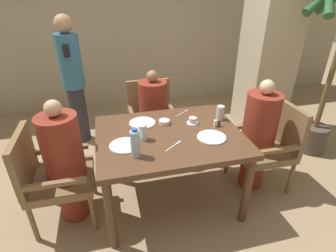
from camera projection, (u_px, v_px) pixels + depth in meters
ground_plane at (169, 197)px, 2.65m from camera, size 16.00×16.00×0.00m
wall_back at (130, 20)px, 4.15m from camera, size 8.00×0.06×2.80m
pillar_stone at (272, 32)px, 3.38m from camera, size 0.58×0.58×2.70m
dining_table at (169, 142)px, 2.34m from camera, size 1.26×1.00×0.74m
chair_left_side at (50, 174)px, 2.20m from camera, size 0.53×0.53×0.89m
diner_in_left_chair at (65, 162)px, 2.18m from camera, size 0.32×0.32×1.14m
chair_far_side at (151, 115)px, 3.18m from camera, size 0.53×0.53×0.89m
diner_in_far_chair at (153, 115)px, 3.03m from camera, size 0.32×0.32×1.09m
chair_right_side at (269, 143)px, 2.63m from camera, size 0.53×0.53×0.89m
diner_in_right_chair at (258, 135)px, 2.55m from camera, size 0.32×0.32×1.16m
standing_host at (73, 79)px, 3.23m from camera, size 0.27×0.31×1.61m
potted_palm at (334, 64)px, 2.89m from camera, size 0.81×0.82×2.20m
plate_main_left at (212, 137)px, 2.23m from camera, size 0.25×0.25×0.01m
plate_main_right at (142, 123)px, 2.46m from camera, size 0.25×0.25×0.01m
plate_dessert_center at (125, 145)px, 2.12m from camera, size 0.25×0.25×0.01m
teacup_with_saucer at (193, 121)px, 2.45m from camera, size 0.11×0.11×0.06m
bowl_small at (164, 122)px, 2.45m from camera, size 0.10×0.10×0.04m
water_bottle at (135, 143)px, 1.95m from camera, size 0.07×0.07×0.24m
glass_tall_near at (220, 113)px, 2.51m from camera, size 0.07×0.07×0.14m
glass_tall_mid at (143, 132)px, 2.18m from camera, size 0.07×0.07×0.14m
salt_shaker at (215, 123)px, 2.40m from camera, size 0.03×0.03×0.07m
pepper_shaker at (219, 123)px, 2.40m from camera, size 0.03×0.03×0.06m
fork_beside_plate at (183, 112)px, 2.67m from camera, size 0.16×0.13×0.00m
knife_beside_plate at (174, 146)px, 2.12m from camera, size 0.17×0.13×0.00m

